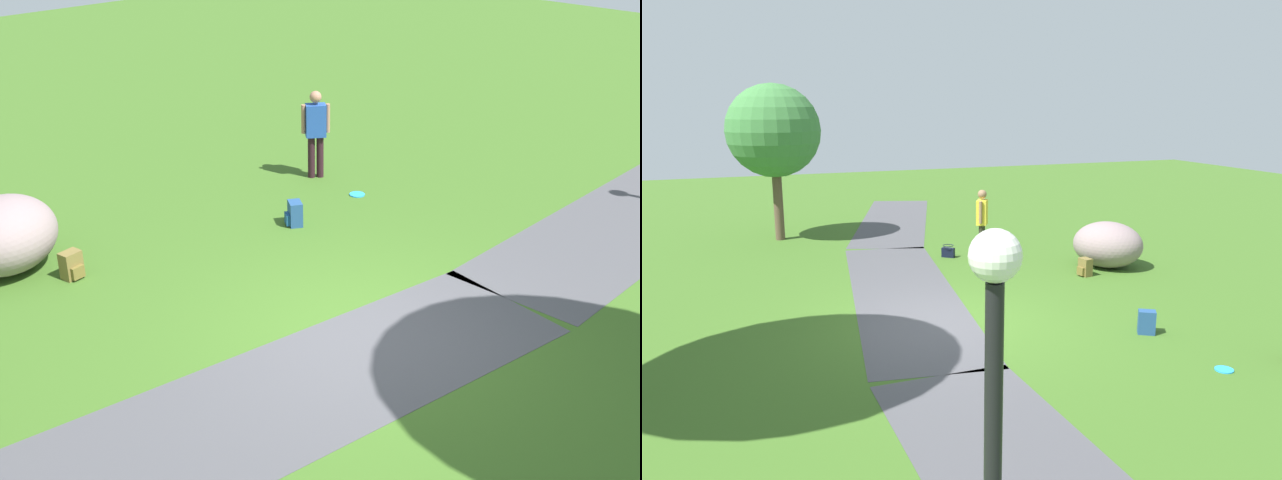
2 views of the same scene
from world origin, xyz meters
TOP-DOWN VIEW (x-y plane):
  - ground_plane at (0.00, 0.00)m, footprint 48.00×48.00m
  - footpath_segment_near at (-6.00, 0.77)m, footprint 8.03×2.18m
  - footpath_segment_mid at (1.96, 0.29)m, footprint 8.21×3.14m
  - lawn_boulder at (2.32, -4.73)m, footprint 2.14×2.08m
  - man_near_boulder at (-3.38, -4.23)m, footprint 0.43×0.41m
  - backpack_by_boulder at (1.82, -3.84)m, footprint 0.31×0.29m
  - spare_backpack_on_lawn at (-1.62, -2.94)m, footprint 0.35×0.34m
  - frisbee_on_grass at (-3.27, -3.09)m, footprint 0.27×0.27m

SIDE VIEW (x-z plane):
  - ground_plane at x=0.00m, z-range 0.00..0.00m
  - footpath_segment_near at x=-6.00m, z-range 0.00..0.01m
  - footpath_segment_mid at x=1.96m, z-range 0.00..0.01m
  - frisbee_on_grass at x=-3.27m, z-range 0.00..0.02m
  - backpack_by_boulder at x=1.82m, z-range -0.01..0.39m
  - spare_backpack_on_lawn at x=-1.62m, z-range -0.01..0.39m
  - lawn_boulder at x=2.32m, z-range 0.00..1.07m
  - man_near_boulder at x=-3.38m, z-range 0.12..1.74m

